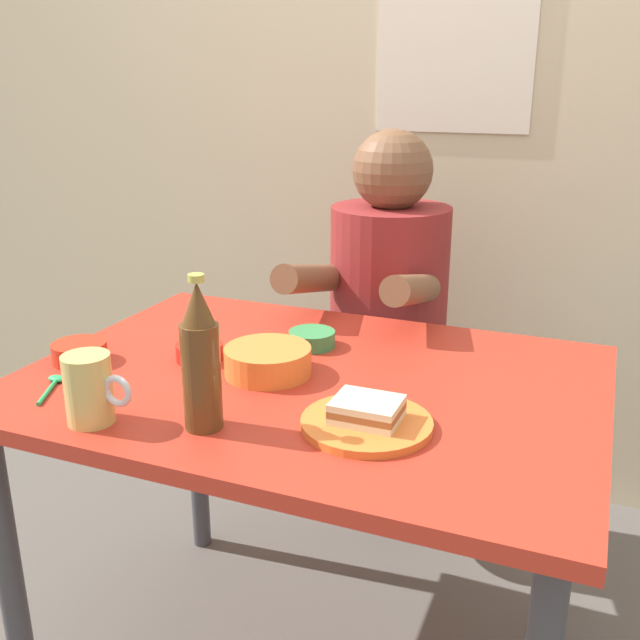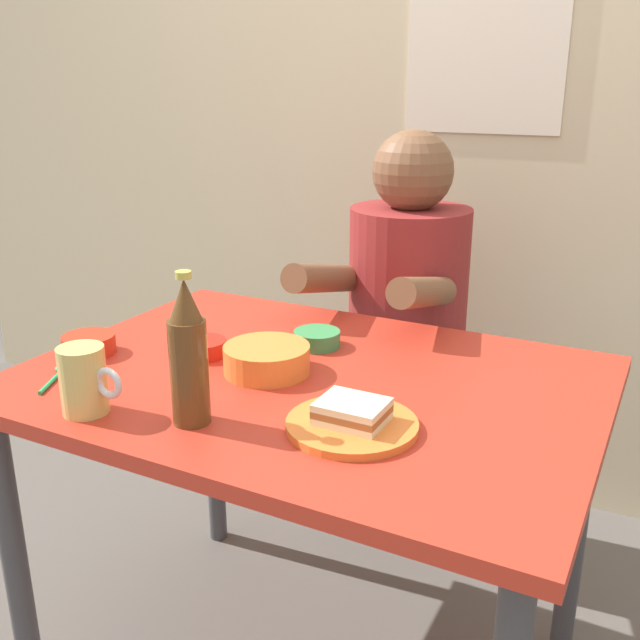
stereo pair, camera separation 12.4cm
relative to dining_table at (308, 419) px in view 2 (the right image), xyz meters
The scene contains 13 objects.
wall_back 1.24m from the dining_table, 90.00° to the left, with size 4.40×0.09×2.60m.
dining_table is the anchor object (origin of this frame).
stool 0.70m from the dining_table, 93.06° to the left, with size 0.34×0.34×0.45m.
person_seated 0.63m from the dining_table, 93.12° to the left, with size 0.33×0.56×0.72m.
plate_orange 0.26m from the dining_table, 43.76° to the right, with size 0.22×0.22×0.01m, color orange.
sandwich 0.27m from the dining_table, 43.76° to the right, with size 0.11×0.09×0.04m.
beer_mug 0.44m from the dining_table, 129.54° to the right, with size 0.13×0.08×0.12m.
beer_bottle 0.35m from the dining_table, 106.88° to the right, with size 0.06×0.06×0.26m.
sauce_bowl_chili 0.49m from the dining_table, 167.34° to the right, with size 0.11×0.11×0.04m.
dip_bowl_green 0.20m from the dining_table, 111.67° to the left, with size 0.10×0.10×0.03m.
soup_bowl_orange 0.15m from the dining_table, 165.90° to the right, with size 0.17×0.17×0.05m.
sambal_bowl_red 0.27m from the dining_table, behind, with size 0.10×0.10×0.03m.
spoon 0.49m from the dining_table, 152.17° to the right, with size 0.07×0.11×0.01m.
Camera 2 is at (0.62, -1.13, 1.29)m, focal length 40.37 mm.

